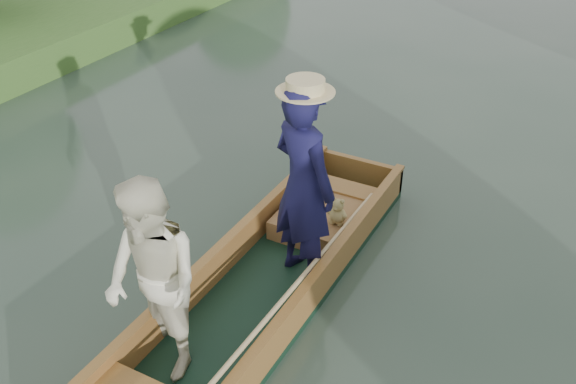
% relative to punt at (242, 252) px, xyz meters
% --- Properties ---
extents(ground, '(120.00, 120.00, 0.00)m').
position_rel_punt_xyz_m(ground, '(0.05, 0.18, -0.73)').
color(ground, '#283D30').
rests_on(ground, ground).
extents(punt, '(1.44, 5.00, 2.15)m').
position_rel_punt_xyz_m(punt, '(0.00, 0.00, 0.00)').
color(punt, black).
rests_on(punt, ground).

